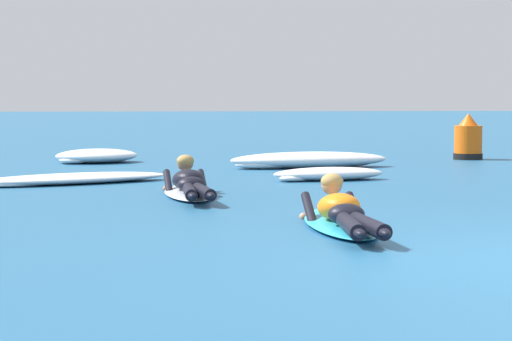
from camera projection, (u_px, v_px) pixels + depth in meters
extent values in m
plane|color=#235B84|center=(335.00, 168.00, 17.96)|extent=(120.00, 120.00, 0.00)
ellipsoid|color=#2DB2D1|center=(340.00, 225.00, 9.93)|extent=(0.59, 2.15, 0.07)
ellipsoid|color=#2DB2D1|center=(321.00, 212.00, 10.94)|extent=(0.21, 0.20, 0.06)
ellipsoid|color=orange|center=(339.00, 207.00, 9.97)|extent=(0.40, 0.64, 0.34)
ellipsoid|color=black|center=(346.00, 214.00, 9.60)|extent=(0.34, 0.28, 0.20)
cylinder|color=black|center=(351.00, 226.00, 9.00)|extent=(0.19, 0.91, 0.14)
ellipsoid|color=black|center=(359.00, 233.00, 8.54)|extent=(0.10, 0.22, 0.08)
cylinder|color=black|center=(369.00, 226.00, 9.01)|extent=(0.20, 0.91, 0.14)
ellipsoid|color=black|center=(384.00, 233.00, 8.57)|extent=(0.10, 0.22, 0.08)
cylinder|color=black|center=(310.00, 211.00, 10.30)|extent=(0.09, 0.60, 0.34)
sphere|color=tan|center=(304.00, 217.00, 10.69)|extent=(0.09, 0.09, 0.09)
cylinder|color=black|center=(354.00, 211.00, 10.33)|extent=(0.09, 0.60, 0.34)
sphere|color=tan|center=(347.00, 217.00, 10.70)|extent=(0.09, 0.09, 0.09)
sphere|color=tan|center=(332.00, 184.00, 10.33)|extent=(0.21, 0.21, 0.21)
ellipsoid|color=#AD894C|center=(332.00, 181.00, 10.30)|extent=(0.22, 0.20, 0.16)
ellipsoid|color=silver|center=(189.00, 193.00, 13.08)|extent=(0.70, 2.07, 0.07)
ellipsoid|color=silver|center=(181.00, 186.00, 14.04)|extent=(0.22, 0.21, 0.06)
ellipsoid|color=black|center=(188.00, 180.00, 13.12)|extent=(0.44, 0.68, 0.34)
ellipsoid|color=black|center=(191.00, 185.00, 12.74)|extent=(0.36, 0.30, 0.20)
cylinder|color=black|center=(190.00, 192.00, 12.14)|extent=(0.14, 0.91, 0.14)
ellipsoid|color=black|center=(192.00, 196.00, 11.69)|extent=(0.11, 0.23, 0.08)
cylinder|color=black|center=(204.00, 192.00, 12.16)|extent=(0.25, 0.92, 0.14)
ellipsoid|color=black|center=(211.00, 195.00, 11.72)|extent=(0.11, 0.23, 0.08)
cylinder|color=black|center=(168.00, 184.00, 13.45)|extent=(0.13, 0.61, 0.35)
sphere|color=#8C6647|center=(166.00, 189.00, 13.84)|extent=(0.09, 0.09, 0.09)
cylinder|color=black|center=(203.00, 184.00, 13.50)|extent=(0.13, 0.61, 0.35)
sphere|color=#8C6647|center=(200.00, 189.00, 13.87)|extent=(0.09, 0.09, 0.09)
sphere|color=#8C6647|center=(185.00, 163.00, 13.49)|extent=(0.21, 0.21, 0.21)
ellipsoid|color=#AD894C|center=(185.00, 161.00, 13.46)|extent=(0.23, 0.21, 0.16)
ellipsoid|color=white|center=(309.00, 160.00, 18.12)|extent=(2.88, 1.29, 0.28)
ellipsoid|color=white|center=(345.00, 161.00, 18.43)|extent=(1.06, 0.60, 0.19)
ellipsoid|color=white|center=(264.00, 164.00, 17.83)|extent=(1.03, 0.52, 0.15)
ellipsoid|color=white|center=(74.00, 178.00, 14.92)|extent=(2.88, 1.87, 0.15)
ellipsoid|color=white|center=(117.00, 177.00, 15.38)|extent=(1.08, 0.76, 0.10)
ellipsoid|color=white|center=(17.00, 184.00, 14.42)|extent=(1.08, 0.74, 0.08)
ellipsoid|color=white|center=(97.00, 156.00, 19.48)|extent=(1.82, 1.58, 0.26)
ellipsoid|color=white|center=(114.00, 157.00, 19.80)|extent=(0.78, 0.79, 0.18)
ellipsoid|color=white|center=(74.00, 160.00, 19.18)|extent=(0.73, 0.74, 0.14)
ellipsoid|color=white|center=(329.00, 174.00, 15.48)|extent=(1.77, 0.90, 0.19)
ellipsoid|color=white|center=(353.00, 175.00, 15.69)|extent=(0.67, 0.49, 0.14)
ellipsoid|color=white|center=(297.00, 178.00, 15.29)|extent=(0.68, 0.57, 0.11)
cylinder|color=#EA5B0F|center=(468.00, 143.00, 20.43)|extent=(0.54, 0.54, 0.65)
cone|color=#EA5B0F|center=(468.00, 119.00, 20.40)|extent=(0.38, 0.38, 0.24)
cylinder|color=black|center=(468.00, 156.00, 20.45)|extent=(0.56, 0.56, 0.12)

